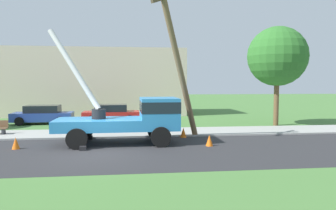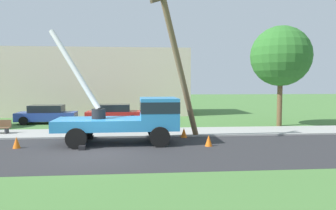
{
  "view_description": "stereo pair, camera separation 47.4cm",
  "coord_description": "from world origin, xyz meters",
  "px_view_note": "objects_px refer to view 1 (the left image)",
  "views": [
    {
      "loc": [
        1.44,
        -14.28,
        3.11
      ],
      "look_at": [
        3.42,
        2.58,
        1.93
      ],
      "focal_mm": 33.76,
      "sensor_mm": 36.0,
      "label": 1
    },
    {
      "loc": [
        1.91,
        -14.32,
        3.11
      ],
      "look_at": [
        3.42,
        2.58,
        1.93
      ],
      "focal_mm": 33.76,
      "sensor_mm": 36.0,
      "label": 2
    }
  ],
  "objects_px": {
    "traffic_cone_behind": "(16,143)",
    "traffic_cone_curbside": "(183,133)",
    "utility_truck": "(134,116)",
    "roadside_tree_far": "(277,57)",
    "parked_sedan_blue": "(43,115)",
    "parked_sedan_red": "(111,113)",
    "leaning_utility_pole": "(178,60)",
    "traffic_cone_ahead": "(209,140)"
  },
  "relations": [
    {
      "from": "parked_sedan_blue",
      "to": "traffic_cone_curbside",
      "type": "bearing_deg",
      "value": -36.74
    },
    {
      "from": "traffic_cone_ahead",
      "to": "roadside_tree_far",
      "type": "xyz_separation_m",
      "value": [
        6.74,
        6.89,
        4.76
      ]
    },
    {
      "from": "traffic_cone_behind",
      "to": "roadside_tree_far",
      "type": "relative_size",
      "value": 0.08
    },
    {
      "from": "traffic_cone_behind",
      "to": "traffic_cone_curbside",
      "type": "distance_m",
      "value": 8.7
    },
    {
      "from": "traffic_cone_ahead",
      "to": "roadside_tree_far",
      "type": "relative_size",
      "value": 0.08
    },
    {
      "from": "parked_sedan_blue",
      "to": "parked_sedan_red",
      "type": "relative_size",
      "value": 1.01
    },
    {
      "from": "traffic_cone_ahead",
      "to": "parked_sedan_red",
      "type": "height_order",
      "value": "parked_sedan_red"
    },
    {
      "from": "leaning_utility_pole",
      "to": "traffic_cone_ahead",
      "type": "height_order",
      "value": "leaning_utility_pole"
    },
    {
      "from": "leaning_utility_pole",
      "to": "traffic_cone_behind",
      "type": "distance_m",
      "value": 9.05
    },
    {
      "from": "traffic_cone_behind",
      "to": "roadside_tree_far",
      "type": "xyz_separation_m",
      "value": [
        16.01,
        6.55,
        4.76
      ]
    },
    {
      "from": "traffic_cone_curbside",
      "to": "utility_truck",
      "type": "bearing_deg",
      "value": -153.3
    },
    {
      "from": "traffic_cone_curbside",
      "to": "parked_sedan_red",
      "type": "height_order",
      "value": "parked_sedan_red"
    },
    {
      "from": "traffic_cone_curbside",
      "to": "parked_sedan_blue",
      "type": "xyz_separation_m",
      "value": [
        -9.68,
        7.22,
        0.43
      ]
    },
    {
      "from": "traffic_cone_behind",
      "to": "parked_sedan_blue",
      "type": "xyz_separation_m",
      "value": [
        -1.28,
        9.49,
        0.43
      ]
    },
    {
      "from": "leaning_utility_pole",
      "to": "traffic_cone_curbside",
      "type": "relative_size",
      "value": 15.19
    },
    {
      "from": "parked_sedan_blue",
      "to": "roadside_tree_far",
      "type": "xyz_separation_m",
      "value": [
        17.29,
        -2.94,
        4.32
      ]
    },
    {
      "from": "parked_sedan_red",
      "to": "roadside_tree_far",
      "type": "distance_m",
      "value": 13.32
    },
    {
      "from": "utility_truck",
      "to": "roadside_tree_far",
      "type": "xyz_separation_m",
      "value": [
        10.44,
        5.7,
        3.63
      ]
    },
    {
      "from": "utility_truck",
      "to": "leaning_utility_pole",
      "type": "distance_m",
      "value": 3.83
    },
    {
      "from": "traffic_cone_behind",
      "to": "roadside_tree_far",
      "type": "bearing_deg",
      "value": 22.26
    },
    {
      "from": "traffic_cone_behind",
      "to": "parked_sedan_red",
      "type": "height_order",
      "value": "parked_sedan_red"
    },
    {
      "from": "parked_sedan_blue",
      "to": "roadside_tree_far",
      "type": "bearing_deg",
      "value": -9.65
    },
    {
      "from": "traffic_cone_behind",
      "to": "traffic_cone_curbside",
      "type": "height_order",
      "value": "same"
    },
    {
      "from": "utility_truck",
      "to": "traffic_cone_curbside",
      "type": "distance_m",
      "value": 3.36
    },
    {
      "from": "utility_truck",
      "to": "parked_sedan_red",
      "type": "distance_m",
      "value": 9.2
    },
    {
      "from": "traffic_cone_curbside",
      "to": "parked_sedan_red",
      "type": "xyz_separation_m",
      "value": [
        -4.54,
        7.59,
        0.43
      ]
    },
    {
      "from": "utility_truck",
      "to": "traffic_cone_behind",
      "type": "distance_m",
      "value": 5.75
    },
    {
      "from": "utility_truck",
      "to": "leaning_utility_pole",
      "type": "xyz_separation_m",
      "value": [
        2.37,
        0.65,
        2.94
      ]
    },
    {
      "from": "roadside_tree_far",
      "to": "traffic_cone_behind",
      "type": "bearing_deg",
      "value": -157.74
    },
    {
      "from": "utility_truck",
      "to": "traffic_cone_ahead",
      "type": "bearing_deg",
      "value": -17.79
    },
    {
      "from": "leaning_utility_pole",
      "to": "traffic_cone_ahead",
      "type": "bearing_deg",
      "value": -54.3
    },
    {
      "from": "traffic_cone_ahead",
      "to": "roadside_tree_far",
      "type": "bearing_deg",
      "value": 45.62
    },
    {
      "from": "traffic_cone_ahead",
      "to": "roadside_tree_far",
      "type": "height_order",
      "value": "roadside_tree_far"
    },
    {
      "from": "traffic_cone_ahead",
      "to": "parked_sedan_blue",
      "type": "xyz_separation_m",
      "value": [
        -10.55,
        9.83,
        0.43
      ]
    },
    {
      "from": "traffic_cone_ahead",
      "to": "traffic_cone_behind",
      "type": "relative_size",
      "value": 1.0
    },
    {
      "from": "traffic_cone_behind",
      "to": "traffic_cone_ahead",
      "type": "bearing_deg",
      "value": -2.08
    },
    {
      "from": "parked_sedan_blue",
      "to": "parked_sedan_red",
      "type": "distance_m",
      "value": 5.15
    },
    {
      "from": "parked_sedan_blue",
      "to": "parked_sedan_red",
      "type": "height_order",
      "value": "same"
    },
    {
      "from": "leaning_utility_pole",
      "to": "traffic_cone_curbside",
      "type": "bearing_deg",
      "value": 59.68
    },
    {
      "from": "parked_sedan_blue",
      "to": "parked_sedan_red",
      "type": "bearing_deg",
      "value": 4.07
    },
    {
      "from": "roadside_tree_far",
      "to": "traffic_cone_ahead",
      "type": "bearing_deg",
      "value": -134.38
    },
    {
      "from": "traffic_cone_behind",
      "to": "roadside_tree_far",
      "type": "distance_m",
      "value": 17.94
    }
  ]
}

